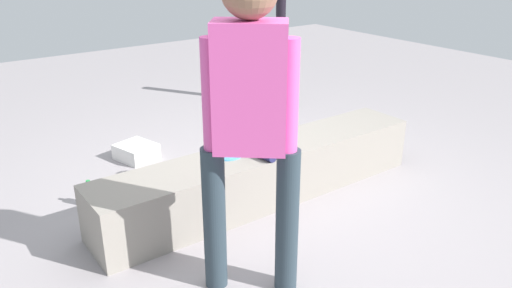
# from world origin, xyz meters

# --- Properties ---
(ground_plane) EXTENTS (12.00, 12.00, 0.00)m
(ground_plane) POSITION_xyz_m (0.00, 0.00, 0.00)
(ground_plane) COLOR gray
(concrete_ledge) EXTENTS (2.60, 0.45, 0.40)m
(concrete_ledge) POSITION_xyz_m (0.00, 0.00, 0.20)
(concrete_ledge) COLOR gray
(concrete_ledge) RESTS_ON ground_plane
(child_seated) EXTENTS (0.28, 0.33, 0.48)m
(child_seated) POSITION_xyz_m (-0.05, -0.02, 0.61)
(child_seated) COLOR #1F214B
(child_seated) RESTS_ON concrete_ledge
(adult_standing) EXTENTS (0.42, 0.38, 1.72)m
(adult_standing) POSITION_xyz_m (-0.68, -0.77, 1.03)
(adult_standing) COLOR #28363F
(adult_standing) RESTS_ON ground_plane
(cake_plate) EXTENTS (0.22, 0.22, 0.07)m
(cake_plate) POSITION_xyz_m (-0.29, 0.06, 0.42)
(cake_plate) COLOR #4CA5D8
(cake_plate) RESTS_ON concrete_ledge
(gift_bag) EXTENTS (0.25, 0.09, 0.30)m
(gift_bag) POSITION_xyz_m (0.93, 1.08, 0.13)
(gift_bag) COLOR #B259BF
(gift_bag) RESTS_ON ground_plane
(railing_post) EXTENTS (0.36, 0.36, 1.31)m
(railing_post) POSITION_xyz_m (1.54, 1.76, 0.51)
(railing_post) COLOR black
(railing_post) RESTS_ON ground_plane
(water_bottle_near_gift) EXTENTS (0.07, 0.07, 0.20)m
(water_bottle_near_gift) POSITION_xyz_m (-1.09, 0.64, 0.09)
(water_bottle_near_gift) COLOR silver
(water_bottle_near_gift) RESTS_ON ground_plane
(party_cup_red) EXTENTS (0.07, 0.07, 0.10)m
(party_cup_red) POSITION_xyz_m (0.41, 1.15, 0.05)
(party_cup_red) COLOR red
(party_cup_red) RESTS_ON ground_plane
(cake_box_white) EXTENTS (0.36, 0.38, 0.13)m
(cake_box_white) POSITION_xyz_m (-0.48, 1.24, 0.07)
(cake_box_white) COLOR white
(cake_box_white) RESTS_ON ground_plane
(handbag_black_leather) EXTENTS (0.30, 0.13, 0.31)m
(handbag_black_leather) POSITION_xyz_m (0.11, 0.38, 0.11)
(handbag_black_leather) COLOR black
(handbag_black_leather) RESTS_ON ground_plane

